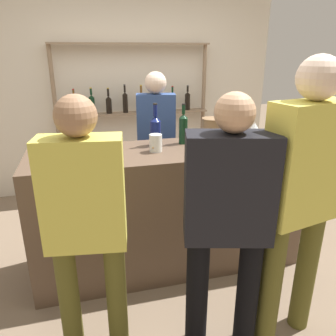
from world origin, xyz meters
The scene contains 14 objects.
ground_plane centered at (0.00, 0.00, 0.00)m, with size 16.00×16.00×0.00m, color #7A6651.
bar_counter centered at (0.00, 0.00, 0.53)m, with size 2.21×0.68×1.06m, color brown.
back_wall centered at (0.00, 1.94, 1.40)m, with size 3.81×0.12×2.80m, color beige.
back_shelf centered at (0.00, 1.76, 1.23)m, with size 1.96×0.18×1.89m.
counter_bottle_0 centered at (0.17, 0.15, 1.19)m, with size 0.07×0.07×0.34m.
counter_bottle_1 centered at (0.92, -0.11, 1.20)m, with size 0.07×0.07×0.37m.
counter_bottle_2 centered at (-0.07, 0.15, 1.19)m, with size 0.09×0.09×0.35m.
wine_glass centered at (0.80, 0.08, 1.18)m, with size 0.08×0.08×0.16m.
ice_bucket centered at (0.40, 0.05, 1.17)m, with size 0.18×0.18×0.22m.
cork_jar centered at (-0.11, -0.03, 1.12)m, with size 0.10×0.10×0.14m.
server_behind_counter centered at (0.07, 0.73, 0.97)m, with size 0.41×0.24×1.62m.
customer_left centered at (-0.67, -0.80, 0.95)m, with size 0.46×0.25×1.62m.
customer_right centered at (0.55, -0.96, 1.06)m, with size 0.50×0.30×1.80m.
customer_center centered at (0.10, -0.93, 0.94)m, with size 0.53×0.33×1.62m.
Camera 1 is at (-0.64, -2.44, 1.81)m, focal length 35.00 mm.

